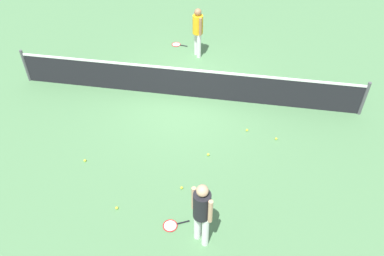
% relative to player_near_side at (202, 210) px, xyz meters
% --- Properties ---
extents(ground_plane, '(40.00, 40.00, 0.00)m').
position_rel_player_near_side_xyz_m(ground_plane, '(-1.19, 4.79, -1.01)').
color(ground_plane, '#4C7A4C').
extents(court_net, '(10.09, 0.09, 1.07)m').
position_rel_player_near_side_xyz_m(court_net, '(-1.19, 4.79, -0.51)').
color(court_net, '#4C4C51').
rests_on(court_net, ground_plane).
extents(player_near_side, '(0.47, 0.47, 1.70)m').
position_rel_player_near_side_xyz_m(player_near_side, '(0.00, 0.00, 0.00)').
color(player_near_side, white).
rests_on(player_near_side, ground_plane).
extents(player_far_side, '(0.47, 0.49, 1.70)m').
position_rel_player_near_side_xyz_m(player_far_side, '(-1.20, 7.13, 0.00)').
color(player_far_side, white).
rests_on(player_far_side, ground_plane).
extents(tennis_racket_near_player, '(0.60, 0.42, 0.03)m').
position_rel_player_near_side_xyz_m(tennis_racket_near_player, '(-0.67, 0.24, -1.00)').
color(tennis_racket_near_player, red).
rests_on(tennis_racket_near_player, ground_plane).
extents(tennis_racket_far_player, '(0.60, 0.36, 0.03)m').
position_rel_player_near_side_xyz_m(tennis_racket_far_player, '(-2.04, 7.73, -1.00)').
color(tennis_racket_far_player, red).
rests_on(tennis_racket_far_player, ground_plane).
extents(tennis_ball_near_player, '(0.07, 0.07, 0.07)m').
position_rel_player_near_side_xyz_m(tennis_ball_near_player, '(0.72, 3.52, -0.98)').
color(tennis_ball_near_player, '#C6E033').
rests_on(tennis_ball_near_player, ground_plane).
extents(tennis_ball_by_net, '(0.07, 0.07, 0.07)m').
position_rel_player_near_side_xyz_m(tennis_ball_by_net, '(-1.95, 0.46, -0.98)').
color(tennis_ball_by_net, '#C6E033').
rests_on(tennis_ball_by_net, ground_plane).
extents(tennis_ball_midcourt, '(0.07, 0.07, 0.07)m').
position_rel_player_near_side_xyz_m(tennis_ball_midcourt, '(-0.18, 2.43, -0.98)').
color(tennis_ball_midcourt, '#C6E033').
rests_on(tennis_ball_midcourt, ground_plane).
extents(tennis_ball_baseline, '(0.07, 0.07, 0.07)m').
position_rel_player_near_side_xyz_m(tennis_ball_baseline, '(-0.65, 1.27, -0.98)').
color(tennis_ball_baseline, '#C6E033').
rests_on(tennis_ball_baseline, ground_plane).
extents(tennis_ball_stray_left, '(0.07, 0.07, 0.07)m').
position_rel_player_near_side_xyz_m(tennis_ball_stray_left, '(-3.17, 1.72, -0.98)').
color(tennis_ball_stray_left, '#C6E033').
rests_on(tennis_ball_stray_left, ground_plane).
extents(tennis_ball_stray_right, '(0.07, 0.07, 0.07)m').
position_rel_player_near_side_xyz_m(tennis_ball_stray_right, '(1.50, 3.31, -0.98)').
color(tennis_ball_stray_right, '#C6E033').
rests_on(tennis_ball_stray_right, ground_plane).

